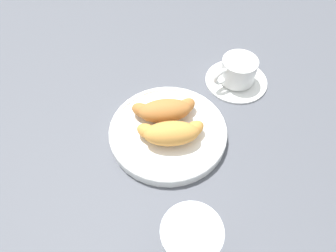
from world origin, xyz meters
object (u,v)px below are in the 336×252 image
Objects in this scene: croissant_large at (171,133)px; juice_glass_left at (188,244)px; coffee_cup_near at (237,73)px; croissant_small at (165,110)px; pastry_plate at (168,132)px.

croissant_large is 0.22m from juice_glass_left.
coffee_cup_near is at bearing 46.89° from croissant_large.
pastry_plate is at bearing -80.81° from croissant_small.
pastry_plate is 0.04m from croissant_large.
pastry_plate is 1.62× the size of juice_glass_left.
croissant_small is 0.98× the size of juice_glass_left.
croissant_large is 0.22m from coffee_cup_near.
croissant_large reaches higher than coffee_cup_near.
coffee_cup_near is at bearing 33.92° from croissant_small.
pastry_plate is 0.25m from juice_glass_left.
croissant_large reaches higher than pastry_plate.
pastry_plate is at bearing 93.43° from juice_glass_left.
pastry_plate is 1.66× the size of croissant_small.
juice_glass_left reaches higher than croissant_large.
croissant_large and croissant_small have the same top height.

